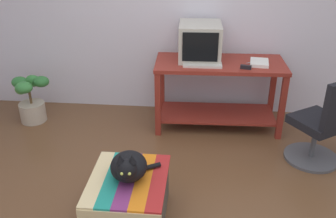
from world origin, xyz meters
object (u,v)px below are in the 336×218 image
(desk, at_px, (219,83))
(tv_monitor, at_px, (200,42))
(cat, at_px, (129,167))
(keyboard, at_px, (203,65))
(book, at_px, (259,63))
(stapler, at_px, (246,67))
(office_chair, at_px, (322,127))
(ottoman_with_blanket, at_px, (129,199))
(potted_plant, at_px, (31,99))

(desk, bearing_deg, tv_monitor, 155.56)
(desk, height_order, cat, desk)
(keyboard, bearing_deg, desk, 36.77)
(desk, height_order, keyboard, keyboard)
(book, xyz_separation_m, stapler, (-0.15, -0.16, 0.00))
(keyboard, height_order, office_chair, office_chair)
(desk, distance_m, office_chair, 1.16)
(desk, height_order, ottoman_with_blanket, desk)
(keyboard, bearing_deg, tv_monitor, 98.93)
(potted_plant, height_order, office_chair, office_chair)
(desk, bearing_deg, office_chair, -36.66)
(book, bearing_deg, office_chair, -42.76)
(potted_plant, bearing_deg, desk, 2.57)
(desk, height_order, tv_monitor, tv_monitor)
(stapler, bearing_deg, desk, 66.36)
(desk, distance_m, stapler, 0.41)
(book, bearing_deg, potted_plant, -172.15)
(keyboard, relative_size, cat, 1.08)
(desk, bearing_deg, ottoman_with_blanket, -115.60)
(cat, bearing_deg, ottoman_with_blanket, 177.18)
(tv_monitor, distance_m, ottoman_with_blanket, 1.92)
(desk, distance_m, book, 0.48)
(keyboard, height_order, potted_plant, keyboard)
(ottoman_with_blanket, xyz_separation_m, potted_plant, (-1.42, 1.51, 0.08))
(ottoman_with_blanket, relative_size, cat, 1.88)
(ottoman_with_blanket, bearing_deg, stapler, 55.81)
(tv_monitor, height_order, book, tv_monitor)
(tv_monitor, relative_size, potted_plant, 0.91)
(tv_monitor, distance_m, potted_plant, 2.03)
(office_chair, bearing_deg, ottoman_with_blanket, -4.38)
(potted_plant, xyz_separation_m, office_chair, (3.08, -0.56, 0.11))
(ottoman_with_blanket, relative_size, office_chair, 0.79)
(tv_monitor, distance_m, office_chair, 1.50)
(keyboard, bearing_deg, office_chair, -24.95)
(ottoman_with_blanket, xyz_separation_m, office_chair, (1.65, 0.94, 0.19))
(tv_monitor, bearing_deg, cat, -107.35)
(potted_plant, bearing_deg, keyboard, -1.33)
(tv_monitor, xyz_separation_m, keyboard, (0.04, -0.23, -0.18))
(book, height_order, ottoman_with_blanket, book)
(desk, relative_size, cat, 3.74)
(tv_monitor, relative_size, office_chair, 0.56)
(keyboard, bearing_deg, stapler, -6.59)
(book, relative_size, stapler, 2.21)
(cat, bearing_deg, book, 50.00)
(tv_monitor, xyz_separation_m, book, (0.63, -0.13, -0.17))
(desk, relative_size, tv_monitor, 2.78)
(potted_plant, height_order, stapler, stapler)
(stapler, bearing_deg, potted_plant, 101.05)
(desk, relative_size, office_chair, 1.56)
(book, xyz_separation_m, office_chair, (0.54, -0.63, -0.39))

